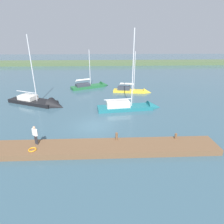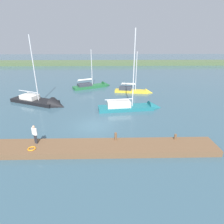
{
  "view_description": "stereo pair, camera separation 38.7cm",
  "coord_description": "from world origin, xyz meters",
  "px_view_note": "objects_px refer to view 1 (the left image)",
  "views": [
    {
      "loc": [
        -1.13,
        18.6,
        9.1
      ],
      "look_at": [
        -1.93,
        0.17,
        1.71
      ],
      "focal_mm": 29.62,
      "sensor_mm": 36.0,
      "label": 1
    },
    {
      "loc": [
        -1.52,
        18.61,
        9.1
      ],
      "look_at": [
        -1.93,
        0.17,
        1.71
      ],
      "focal_mm": 29.62,
      "sensor_mm": 36.0,
      "label": 2
    }
  ],
  "objects_px": {
    "sailboat_far_left": "(133,91)",
    "mooring_post_far": "(117,136)",
    "sailboat_near_dock": "(133,108)",
    "sailboat_far_right": "(93,86)",
    "sailboat_outer_mooring": "(42,104)",
    "life_ring_buoy": "(32,150)",
    "mooring_post_near": "(176,136)",
    "person_on_dock": "(35,134)"
  },
  "relations": [
    {
      "from": "person_on_dock",
      "to": "sailboat_far_right",
      "type": "bearing_deg",
      "value": 27.3
    },
    {
      "from": "mooring_post_far",
      "to": "sailboat_near_dock",
      "type": "distance_m",
      "value": 9.57
    },
    {
      "from": "mooring_post_far",
      "to": "sailboat_near_dock",
      "type": "height_order",
      "value": "sailboat_near_dock"
    },
    {
      "from": "sailboat_far_left",
      "to": "life_ring_buoy",
      "type": "bearing_deg",
      "value": -110.73
    },
    {
      "from": "sailboat_near_dock",
      "to": "sailboat_outer_mooring",
      "type": "distance_m",
      "value": 13.41
    },
    {
      "from": "sailboat_near_dock",
      "to": "sailboat_outer_mooring",
      "type": "relative_size",
      "value": 1.04
    },
    {
      "from": "person_on_dock",
      "to": "life_ring_buoy",
      "type": "bearing_deg",
      "value": -145.9
    },
    {
      "from": "mooring_post_near",
      "to": "person_on_dock",
      "type": "relative_size",
      "value": 0.29
    },
    {
      "from": "sailboat_far_right",
      "to": "person_on_dock",
      "type": "distance_m",
      "value": 22.2
    },
    {
      "from": "mooring_post_near",
      "to": "sailboat_near_dock",
      "type": "height_order",
      "value": "sailboat_near_dock"
    },
    {
      "from": "mooring_post_far",
      "to": "sailboat_outer_mooring",
      "type": "relative_size",
      "value": 0.07
    },
    {
      "from": "sailboat_far_left",
      "to": "sailboat_outer_mooring",
      "type": "distance_m",
      "value": 15.68
    },
    {
      "from": "mooring_post_near",
      "to": "sailboat_far_left",
      "type": "xyz_separation_m",
      "value": [
        1.25,
        -17.5,
        -0.58
      ]
    },
    {
      "from": "sailboat_near_dock",
      "to": "sailboat_far_left",
      "type": "distance_m",
      "value": 8.5
    },
    {
      "from": "sailboat_near_dock",
      "to": "sailboat_far_left",
      "type": "xyz_separation_m",
      "value": [
        -1.33,
        -8.39,
        0.01
      ]
    },
    {
      "from": "mooring_post_near",
      "to": "sailboat_outer_mooring",
      "type": "bearing_deg",
      "value": -36.26
    },
    {
      "from": "life_ring_buoy",
      "to": "sailboat_near_dock",
      "type": "distance_m",
      "value": 14.41
    },
    {
      "from": "mooring_post_near",
      "to": "sailboat_far_right",
      "type": "distance_m",
      "value": 23.16
    },
    {
      "from": "sailboat_far_left",
      "to": "sailboat_outer_mooring",
      "type": "xyz_separation_m",
      "value": [
        14.51,
        5.94,
        -0.07
      ]
    },
    {
      "from": "mooring_post_near",
      "to": "sailboat_near_dock",
      "type": "relative_size",
      "value": 0.04
    },
    {
      "from": "sailboat_near_dock",
      "to": "person_on_dock",
      "type": "relative_size",
      "value": 6.54
    },
    {
      "from": "sailboat_far_left",
      "to": "person_on_dock",
      "type": "distance_m",
      "value": 21.17
    },
    {
      "from": "sailboat_outer_mooring",
      "to": "person_on_dock",
      "type": "distance_m",
      "value": 12.51
    },
    {
      "from": "life_ring_buoy",
      "to": "sailboat_outer_mooring",
      "type": "distance_m",
      "value": 13.34
    },
    {
      "from": "sailboat_far_right",
      "to": "person_on_dock",
      "type": "relative_size",
      "value": 4.65
    },
    {
      "from": "sailboat_outer_mooring",
      "to": "sailboat_far_right",
      "type": "xyz_separation_m",
      "value": [
        -7.0,
        -9.87,
        0.09
      ]
    },
    {
      "from": "mooring_post_far",
      "to": "sailboat_far_left",
      "type": "relative_size",
      "value": 0.09
    },
    {
      "from": "life_ring_buoy",
      "to": "sailboat_far_left",
      "type": "distance_m",
      "value": 21.95
    },
    {
      "from": "mooring_post_near",
      "to": "sailboat_near_dock",
      "type": "xyz_separation_m",
      "value": [
        2.59,
        -9.11,
        -0.59
      ]
    },
    {
      "from": "mooring_post_far",
      "to": "sailboat_outer_mooring",
      "type": "bearing_deg",
      "value": -48.23
    },
    {
      "from": "life_ring_buoy",
      "to": "sailboat_near_dock",
      "type": "relative_size",
      "value": 0.06
    },
    {
      "from": "sailboat_outer_mooring",
      "to": "mooring_post_near",
      "type": "bearing_deg",
      "value": -11.7
    },
    {
      "from": "mooring_post_far",
      "to": "sailboat_far_right",
      "type": "xyz_separation_m",
      "value": [
        3.33,
        -21.43,
        -0.66
      ]
    },
    {
      "from": "sailboat_near_dock",
      "to": "person_on_dock",
      "type": "bearing_deg",
      "value": -142.67
    },
    {
      "from": "mooring_post_near",
      "to": "life_ring_buoy",
      "type": "bearing_deg",
      "value": 6.22
    },
    {
      "from": "sailboat_far_left",
      "to": "sailboat_near_dock",
      "type": "bearing_deg",
      "value": -88.99
    },
    {
      "from": "mooring_post_near",
      "to": "mooring_post_far",
      "type": "height_order",
      "value": "mooring_post_far"
    },
    {
      "from": "sailboat_outer_mooring",
      "to": "sailboat_far_right",
      "type": "relative_size",
      "value": 1.35
    },
    {
      "from": "sailboat_outer_mooring",
      "to": "sailboat_far_left",
      "type": "bearing_deg",
      "value": 46.82
    },
    {
      "from": "sailboat_far_left",
      "to": "mooring_post_far",
      "type": "bearing_deg",
      "value": -93.41
    },
    {
      "from": "sailboat_far_right",
      "to": "mooring_post_far",
      "type": "bearing_deg",
      "value": -107.45
    },
    {
      "from": "sailboat_near_dock",
      "to": "sailboat_far_right",
      "type": "distance_m",
      "value": 13.79
    }
  ]
}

